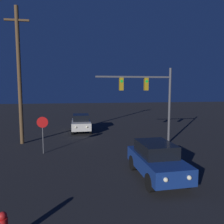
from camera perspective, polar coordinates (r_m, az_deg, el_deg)
name	(u,v)px	position (r m, az deg, el deg)	size (l,w,h in m)	color
car_near	(157,160)	(10.43, 11.55, -12.13)	(1.89, 3.98, 1.62)	navy
car_far	(81,123)	(20.98, -8.10, -2.79)	(1.77, 3.93, 1.62)	beige
traffic_signal_mast	(150,93)	(16.17, 9.94, 4.96)	(5.59, 0.30, 5.59)	#4C4C51
stop_sign	(43,128)	(14.37, -17.66, -4.02)	(0.69, 0.07, 2.34)	#4C4C51
utility_pole	(19,74)	(17.38, -23.06, 9.02)	(1.70, 0.28, 9.89)	brown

